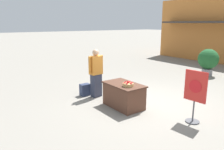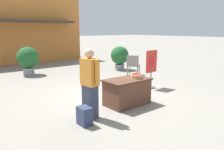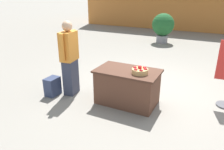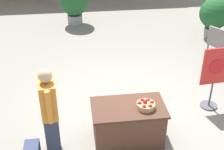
{
  "view_description": "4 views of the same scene",
  "coord_description": "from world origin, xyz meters",
  "views": [
    {
      "loc": [
        4.77,
        -4.95,
        2.54
      ],
      "look_at": [
        -0.71,
        -0.97,
        0.92
      ],
      "focal_mm": 35.0,
      "sensor_mm": 36.0,
      "label": 1
    },
    {
      "loc": [
        -4.23,
        -5.31,
        2.1
      ],
      "look_at": [
        -0.66,
        -0.83,
        0.91
      ],
      "focal_mm": 35.0,
      "sensor_mm": 36.0,
      "label": 2
    },
    {
      "loc": [
        1.42,
        -4.79,
        2.28
      ],
      "look_at": [
        -0.56,
        -0.87,
        0.55
      ],
      "focal_mm": 35.0,
      "sensor_mm": 36.0,
      "label": 3
    },
    {
      "loc": [
        -1.02,
        -5.24,
        3.99
      ],
      "look_at": [
        -0.37,
        -0.16,
        0.96
      ],
      "focal_mm": 50.0,
      "sensor_mm": 36.0,
      "label": 4
    }
  ],
  "objects": [
    {
      "name": "potted_plant_far_left",
      "position": [
        -0.99,
        5.06,
        0.77
      ],
      "size": [
        0.98,
        0.98,
        1.32
      ],
      "color": "gray",
      "rests_on": "ground_plane"
    },
    {
      "name": "person_visitor",
      "position": [
        -1.52,
        -1.07,
        0.86
      ],
      "size": [
        0.31,
        0.61,
        1.68
      ],
      "rotation": [
        0.0,
        0.0,
        0.12
      ],
      "color": "#33384C",
      "rests_on": "ground_plane"
    },
    {
      "name": "backpack",
      "position": [
        -1.85,
        -1.34,
        0.21
      ],
      "size": [
        0.24,
        0.34,
        0.42
      ],
      "color": "#2D3856",
      "rests_on": "ground_plane"
    },
    {
      "name": "ground_plane",
      "position": [
        0.0,
        0.0,
        0.0
      ],
      "size": [
        120.0,
        120.0,
        0.0
      ],
      "primitive_type": "plane",
      "color": "gray"
    },
    {
      "name": "display_table",
      "position": [
        -0.18,
        -0.91,
        0.37
      ],
      "size": [
        1.3,
        0.78,
        0.74
      ],
      "color": "brown",
      "rests_on": "ground_plane"
    },
    {
      "name": "apple_basket",
      "position": [
        0.11,
        -0.98,
        0.8
      ],
      "size": [
        0.32,
        0.32,
        0.16
      ],
      "color": "tan",
      "rests_on": "display_table"
    }
  ]
}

